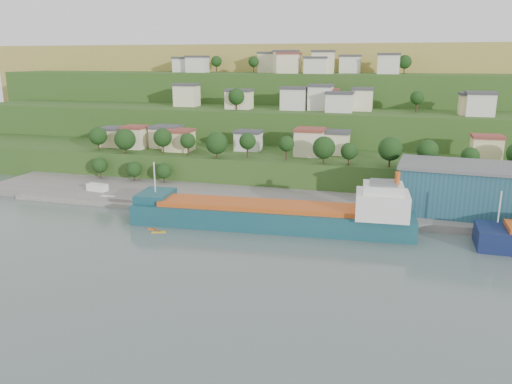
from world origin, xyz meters
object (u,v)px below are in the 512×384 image
(cargo_ship_near, at_px, (278,217))
(warehouse, at_px, (460,188))
(caravan, at_px, (97,189))
(kayak_orange, at_px, (153,229))

(cargo_ship_near, relative_size, warehouse, 2.18)
(caravan, height_order, kayak_orange, caravan)
(cargo_ship_near, height_order, warehouse, cargo_ship_near)
(cargo_ship_near, height_order, kayak_orange, cargo_ship_near)
(cargo_ship_near, bearing_deg, caravan, 163.37)
(cargo_ship_near, height_order, caravan, cargo_ship_near)
(cargo_ship_near, xyz_separation_m, warehouse, (43.93, 19.82, 5.55))
(caravan, distance_m, kayak_orange, 38.08)
(cargo_ship_near, distance_m, caravan, 61.46)
(warehouse, height_order, kayak_orange, warehouse)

